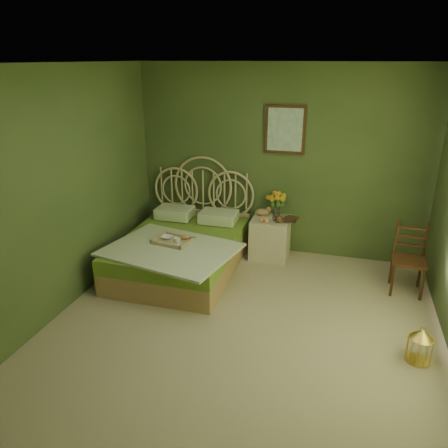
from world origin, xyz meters
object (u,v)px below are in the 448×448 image
(bed, at_px, (182,248))
(nightstand, at_px, (271,233))
(chair, at_px, (409,253))
(birdcage, at_px, (420,346))

(bed, xyz_separation_m, nightstand, (1.06, 0.70, 0.06))
(chair, bearing_deg, nightstand, 166.23)
(chair, bearing_deg, bed, -173.68)
(nightstand, height_order, chair, nightstand)
(chair, distance_m, birdcage, 1.45)
(bed, relative_size, birdcage, 6.33)
(bed, height_order, chair, bed)
(nightstand, distance_m, chair, 1.81)
(bed, bearing_deg, birdcage, -23.22)
(chair, bearing_deg, birdcage, -88.30)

